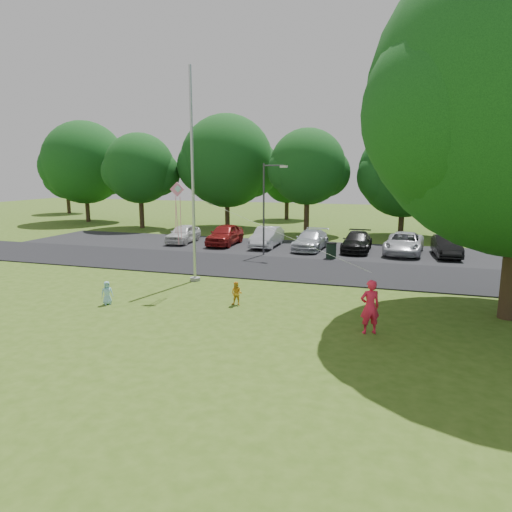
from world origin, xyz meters
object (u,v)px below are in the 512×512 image
(flagpole, at_px, (193,195))
(woman, at_px, (370,307))
(trash_can, at_px, (331,251))
(child_blue, at_px, (107,293))
(street_lamp, at_px, (267,201))
(child_yellow, at_px, (237,294))
(kite, at_px, (182,201))

(flagpole, distance_m, woman, 10.47)
(trash_can, xyz_separation_m, woman, (3.08, -12.50, 0.39))
(trash_can, relative_size, woman, 0.57)
(child_blue, bearing_deg, street_lamp, 29.47)
(trash_can, relative_size, child_yellow, 1.07)
(trash_can, distance_m, child_yellow, 11.03)
(flagpole, relative_size, child_yellow, 10.40)
(street_lamp, height_order, woman, street_lamp)
(street_lamp, distance_m, kite, 10.00)
(child_yellow, distance_m, child_blue, 5.21)
(street_lamp, height_order, child_yellow, street_lamp)
(flagpole, distance_m, child_blue, 6.23)
(street_lamp, xyz_separation_m, kite, (-0.81, -9.95, 0.59))
(flagpole, bearing_deg, child_yellow, -44.47)
(street_lamp, distance_m, woman, 14.48)
(trash_can, height_order, kite, kite)
(street_lamp, xyz_separation_m, child_blue, (-3.16, -12.12, -2.98))
(street_lamp, relative_size, child_blue, 6.06)
(child_yellow, bearing_deg, kite, 166.79)
(child_blue, xyz_separation_m, kite, (2.35, 2.17, 3.58))
(child_yellow, xyz_separation_m, child_blue, (-5.00, -1.46, -0.01))
(flagpole, xyz_separation_m, trash_can, (5.53, 7.52, -3.65))
(flagpole, distance_m, child_yellow, 5.97)
(trash_can, bearing_deg, street_lamp, -177.94)
(woman, xyz_separation_m, child_yellow, (-5.27, 1.69, -0.43))
(flagpole, height_order, street_lamp, flagpole)
(street_lamp, relative_size, child_yellow, 5.98)
(flagpole, xyz_separation_m, child_yellow, (3.35, -3.29, -3.69))
(street_lamp, relative_size, trash_can, 5.58)
(child_yellow, xyz_separation_m, kite, (-2.65, 0.71, 3.57))
(flagpole, relative_size, child_blue, 10.54)
(child_blue, bearing_deg, trash_can, 13.72)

